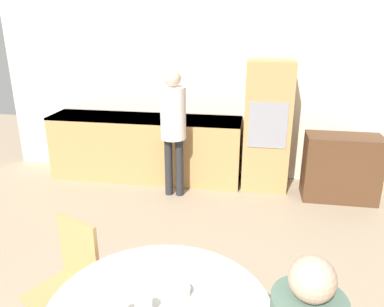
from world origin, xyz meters
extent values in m
cube|color=silver|center=(0.00, 5.07, 1.30)|extent=(6.39, 0.05, 2.60)
cube|color=tan|center=(-0.97, 4.73, 0.46)|extent=(2.75, 0.60, 0.93)
cube|color=black|center=(-0.97, 4.73, 0.91)|extent=(2.75, 0.60, 0.03)
cube|color=tan|center=(0.75, 4.74, 0.87)|extent=(0.61, 0.58, 1.75)
cube|color=gray|center=(0.75, 4.44, 0.96)|extent=(0.49, 0.01, 0.60)
cube|color=#51331E|center=(1.71, 4.48, 0.43)|extent=(0.93, 0.45, 0.86)
cylinder|color=tan|center=(-0.76, 1.89, 0.21)|extent=(0.04, 0.04, 0.43)
cube|color=tan|center=(-0.69, 1.68, 0.44)|extent=(0.53, 0.53, 0.02)
cube|color=tan|center=(-0.61, 1.85, 0.69)|extent=(0.36, 0.19, 0.48)
sphere|color=tan|center=(0.85, 1.15, 1.17)|extent=(0.21, 0.21, 0.21)
cylinder|color=#262628|center=(-0.51, 4.23, 0.40)|extent=(0.10, 0.10, 0.79)
cylinder|color=#262628|center=(-0.36, 4.23, 0.40)|extent=(0.10, 0.10, 0.79)
cylinder|color=silver|center=(-0.44, 4.23, 1.12)|extent=(0.32, 0.32, 0.66)
sphere|color=beige|center=(-0.44, 4.23, 1.56)|extent=(0.21, 0.21, 0.21)
cylinder|color=white|center=(0.05, 1.27, 0.79)|extent=(0.07, 0.07, 0.10)
cylinder|color=silver|center=(0.20, 1.44, 0.77)|extent=(0.14, 0.14, 0.05)
cylinder|color=silver|center=(-0.06, 1.23, 0.83)|extent=(0.03, 0.03, 0.01)
camera|label=1|loc=(0.56, -0.26, 2.22)|focal=35.00mm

